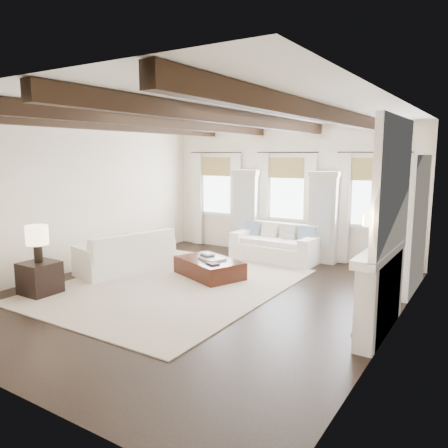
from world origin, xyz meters
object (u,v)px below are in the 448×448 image
Objects in this scene: sofa_back at (276,246)px; sofa_left at (127,256)px; side_table_back at (244,238)px; ottoman at (209,268)px; side_table_front at (40,278)px.

sofa_left reaches higher than sofa_back.
sofa_back is 3.54× the size of side_table_back.
ottoman is 3.22m from side_table_front.
ottoman is (1.70, 0.62, -0.17)m from sofa_left.
side_table_front is (-1.94, -2.57, 0.11)m from ottoman.
side_table_front is (-0.24, -1.95, -0.06)m from sofa_left.
sofa_back is 2.14m from ottoman.
sofa_back is 0.93× the size of sofa_left.
side_table_front reaches higher than side_table_back.
side_table_front is 1.02× the size of side_table_back.
ottoman is at bearing 52.95° from side_table_front.
side_table_back is (-1.25, 0.63, -0.06)m from sofa_back.
side_table_back is (1.22, 5.27, -0.01)m from side_table_front.
sofa_back is 3.49m from sofa_left.
sofa_back reaches higher than ottoman.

